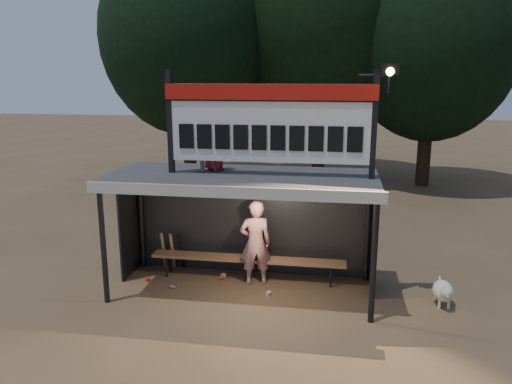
# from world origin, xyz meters

# --- Properties ---
(ground) EXTENTS (80.00, 80.00, 0.00)m
(ground) POSITION_xyz_m (0.00, 0.00, 0.00)
(ground) COLOR brown
(ground) RESTS_ON ground
(player) EXTENTS (0.72, 0.58, 1.73)m
(player) POSITION_xyz_m (0.19, 0.38, 0.87)
(player) COLOR white
(player) RESTS_ON ground
(child_a) EXTENTS (0.70, 0.66, 1.15)m
(child_a) POSITION_xyz_m (-0.78, 0.15, 2.90)
(child_a) COLOR slate
(child_a) RESTS_ON dugout_shelter
(child_b) EXTENTS (0.62, 0.57, 1.06)m
(child_b) POSITION_xyz_m (-0.60, 0.32, 2.85)
(child_b) COLOR maroon
(child_b) RESTS_ON dugout_shelter
(dugout_shelter) EXTENTS (5.10, 2.08, 2.32)m
(dugout_shelter) POSITION_xyz_m (0.00, 0.24, 1.85)
(dugout_shelter) COLOR #39393C
(dugout_shelter) RESTS_ON ground
(scoreboard_assembly) EXTENTS (4.10, 0.27, 1.99)m
(scoreboard_assembly) POSITION_xyz_m (0.56, -0.01, 3.32)
(scoreboard_assembly) COLOR black
(scoreboard_assembly) RESTS_ON dugout_shelter
(bench) EXTENTS (4.00, 0.35, 0.48)m
(bench) POSITION_xyz_m (0.00, 0.55, 0.43)
(bench) COLOR #996C48
(bench) RESTS_ON ground
(tree_left) EXTENTS (6.46, 6.46, 9.27)m
(tree_left) POSITION_xyz_m (-4.00, 10.00, 5.51)
(tree_left) COLOR black
(tree_left) RESTS_ON ground
(tree_mid) EXTENTS (7.22, 7.22, 10.36)m
(tree_mid) POSITION_xyz_m (1.00, 11.50, 6.17)
(tree_mid) COLOR #301E15
(tree_mid) RESTS_ON ground
(tree_right) EXTENTS (6.08, 6.08, 8.72)m
(tree_right) POSITION_xyz_m (5.00, 10.50, 5.19)
(tree_right) COLOR #2E2014
(tree_right) RESTS_ON ground
(dog) EXTENTS (0.36, 0.81, 0.49)m
(dog) POSITION_xyz_m (3.74, -0.06, 0.28)
(dog) COLOR white
(dog) RESTS_ON ground
(bats) EXTENTS (0.47, 0.32, 0.84)m
(bats) POSITION_xyz_m (-1.70, 0.82, 0.43)
(bats) COLOR #A6824D
(bats) RESTS_ON ground
(litter) EXTENTS (2.64, 0.85, 0.08)m
(litter) POSITION_xyz_m (-0.77, 0.18, 0.04)
(litter) COLOR #A42B1C
(litter) RESTS_ON ground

